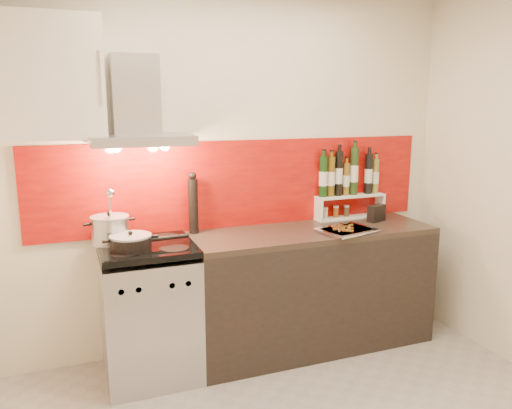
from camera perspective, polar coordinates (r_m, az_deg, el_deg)
name	(u,v)px	position (r m, az deg, el deg)	size (l,w,h in m)	color
back_wall	(234,173)	(3.67, -2.51, 3.61)	(3.40, 0.02, 2.60)	silver
backsplash	(241,184)	(3.69, -1.70, 2.39)	(3.00, 0.02, 0.64)	#93080A
range_stove	(150,312)	(3.46, -12.05, -11.98)	(0.60, 0.60, 0.91)	#B7B7BA
counter	(311,288)	(3.80, 6.34, -9.42)	(1.80, 0.60, 0.90)	black
range_hood	(137,113)	(3.32, -13.40, 10.15)	(0.62, 0.50, 0.61)	#B7B7BA
upper_cabinet	(41,78)	(3.28, -23.35, 13.16)	(0.70, 0.35, 0.72)	white
stock_pot	(110,230)	(3.37, -16.31, -2.76)	(0.25, 0.25, 0.21)	#B7B7BA
saute_pan	(132,242)	(3.20, -13.98, -4.18)	(0.50, 0.26, 0.12)	black
utensil_jar	(110,229)	(3.31, -16.29, -2.73)	(0.08, 0.12, 0.39)	silver
pepper_mill	(193,204)	(3.52, -7.20, 0.08)	(0.07, 0.07, 0.44)	black
step_shelf	(347,185)	(4.01, 10.38, 2.16)	(0.58, 0.16, 0.57)	white
caddy_box	(376,214)	(3.99, 13.59, -1.03)	(0.16, 0.07, 0.14)	black
baking_tray	(347,230)	(3.62, 10.33, -2.87)	(0.45, 0.38, 0.03)	silver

